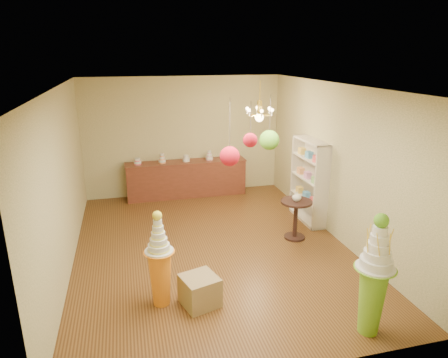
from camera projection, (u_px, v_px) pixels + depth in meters
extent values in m
plane|color=#533316|center=(212.00, 247.00, 7.60)|extent=(6.50, 6.50, 0.00)
plane|color=silver|center=(210.00, 86.00, 6.69)|extent=(6.50, 6.50, 0.00)
cube|color=tan|center=(184.00, 137.00, 10.15)|extent=(5.00, 0.04, 3.00)
cube|color=tan|center=(278.00, 258.00, 4.14)|extent=(5.00, 0.04, 3.00)
cube|color=tan|center=(63.00, 182.00, 6.56)|extent=(0.04, 6.50, 3.00)
cube|color=tan|center=(337.00, 163.00, 7.72)|extent=(0.04, 6.50, 3.00)
cone|color=#71B126|center=(371.00, 301.00, 5.17)|extent=(0.46, 0.46, 0.94)
cylinder|color=silver|center=(375.00, 267.00, 5.02)|extent=(0.62, 0.62, 0.03)
cylinder|color=silver|center=(376.00, 263.00, 5.00)|extent=(0.50, 0.50, 0.11)
cylinder|color=silver|center=(377.00, 255.00, 4.97)|extent=(0.41, 0.41, 0.11)
cylinder|color=silver|center=(378.00, 247.00, 4.93)|extent=(0.34, 0.34, 0.11)
cylinder|color=silver|center=(379.00, 239.00, 4.90)|extent=(0.28, 0.28, 0.11)
cylinder|color=silver|center=(380.00, 231.00, 4.87)|extent=(0.23, 0.23, 0.11)
sphere|color=#549820|center=(381.00, 221.00, 4.83)|extent=(0.18, 0.18, 0.18)
cone|color=orange|center=(161.00, 278.00, 5.78)|extent=(0.40, 0.40, 0.84)
cylinder|color=silver|center=(159.00, 251.00, 5.65)|extent=(0.48, 0.48, 0.03)
cylinder|color=silver|center=(159.00, 247.00, 5.63)|extent=(0.36, 0.36, 0.09)
cylinder|color=silver|center=(159.00, 241.00, 5.60)|extent=(0.29, 0.29, 0.09)
cylinder|color=silver|center=(158.00, 235.00, 5.57)|extent=(0.23, 0.23, 0.09)
cylinder|color=silver|center=(158.00, 229.00, 5.54)|extent=(0.18, 0.18, 0.09)
cylinder|color=silver|center=(158.00, 223.00, 5.52)|extent=(0.15, 0.15, 0.09)
sphere|color=gold|center=(157.00, 216.00, 5.48)|extent=(0.14, 0.14, 0.14)
cube|color=olive|center=(200.00, 291.00, 5.82)|extent=(0.61, 0.61, 0.45)
cube|color=#5F2C1E|center=(187.00, 179.00, 10.21)|extent=(3.00, 0.50, 0.90)
cube|color=#5F2C1E|center=(186.00, 162.00, 10.07)|extent=(3.04, 0.54, 0.03)
cylinder|color=silver|center=(137.00, 161.00, 9.76)|extent=(0.18, 0.18, 0.16)
cylinder|color=silver|center=(162.00, 158.00, 9.89)|extent=(0.18, 0.18, 0.24)
cylinder|color=silver|center=(186.00, 158.00, 10.04)|extent=(0.18, 0.18, 0.16)
cylinder|color=silver|center=(209.00, 155.00, 10.17)|extent=(0.18, 0.18, 0.24)
cylinder|color=silver|center=(232.00, 155.00, 10.32)|extent=(0.18, 0.18, 0.16)
cube|color=beige|center=(315.00, 180.00, 8.64)|extent=(0.04, 1.20, 1.80)
cube|color=beige|center=(307.00, 198.00, 8.72)|extent=(0.30, 1.14, 0.03)
cube|color=beige|center=(308.00, 179.00, 8.59)|extent=(0.30, 1.14, 0.03)
cube|color=beige|center=(310.00, 158.00, 8.45)|extent=(0.30, 1.14, 0.03)
cylinder|color=black|center=(294.00, 237.00, 7.98)|extent=(0.51, 0.51, 0.04)
cylinder|color=black|center=(295.00, 220.00, 7.87)|extent=(0.10, 0.10, 0.77)
cylinder|color=black|center=(296.00, 202.00, 7.75)|extent=(0.77, 0.77, 0.04)
imported|color=beige|center=(297.00, 196.00, 7.72)|extent=(0.22, 0.22, 0.19)
cylinder|color=#463B32|center=(230.00, 128.00, 5.11)|extent=(0.01, 0.01, 0.76)
sphere|color=#B41221|center=(230.00, 156.00, 5.23)|extent=(0.26, 0.26, 0.26)
cylinder|color=#463B32|center=(270.00, 118.00, 5.51)|extent=(0.01, 0.01, 0.64)
sphere|color=#549820|center=(269.00, 140.00, 5.61)|extent=(0.28, 0.28, 0.28)
cylinder|color=#463B32|center=(251.00, 121.00, 4.73)|extent=(0.01, 0.01, 0.47)
sphere|color=#B41221|center=(250.00, 140.00, 4.80)|extent=(0.18, 0.18, 0.18)
cylinder|color=#F0D354|center=(260.00, 93.00, 8.16)|extent=(0.02, 0.02, 0.50)
cylinder|color=#F0D354|center=(260.00, 108.00, 8.25)|extent=(0.10, 0.10, 0.30)
sphere|color=#E9BA80|center=(259.00, 117.00, 8.31)|extent=(0.18, 0.18, 0.18)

